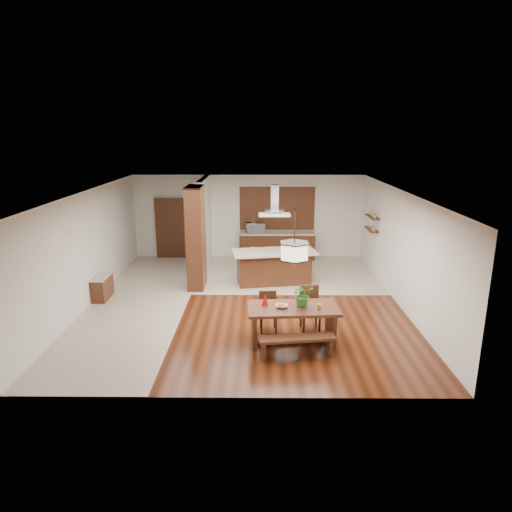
{
  "coord_description": "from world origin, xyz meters",
  "views": [
    {
      "loc": [
        0.38,
        -11.28,
        4.34
      ],
      "look_at": [
        0.3,
        0.0,
        1.25
      ],
      "focal_mm": 32.0,
      "sensor_mm": 36.0,
      "label": 1
    }
  ],
  "objects_px": {
    "dining_bench": "(297,347)",
    "foliage_plant": "(303,295)",
    "island_cup": "(288,250)",
    "dining_chair_left": "(268,312)",
    "hallway_console": "(102,287)",
    "range_hood": "(275,200)",
    "pendant_lantern": "(295,239)",
    "dining_chair_right": "(310,309)",
    "dining_table": "(293,316)",
    "microwave": "(255,228)",
    "fruit_bowl": "(282,306)",
    "kitchen_island": "(274,267)"
  },
  "relations": [
    {
      "from": "dining_chair_right",
      "to": "fruit_bowl",
      "type": "relative_size",
      "value": 4.03
    },
    {
      "from": "hallway_console",
      "to": "range_hood",
      "type": "xyz_separation_m",
      "value": [
        4.63,
        1.33,
        2.15
      ]
    },
    {
      "from": "dining_chair_left",
      "to": "kitchen_island",
      "type": "height_order",
      "value": "kitchen_island"
    },
    {
      "from": "fruit_bowl",
      "to": "microwave",
      "type": "bearing_deg",
      "value": 95.35
    },
    {
      "from": "pendant_lantern",
      "to": "dining_chair_right",
      "type": "bearing_deg",
      "value": 54.12
    },
    {
      "from": "dining_chair_right",
      "to": "dining_table",
      "type": "bearing_deg",
      "value": -131.47
    },
    {
      "from": "fruit_bowl",
      "to": "range_hood",
      "type": "relative_size",
      "value": 0.28
    },
    {
      "from": "microwave",
      "to": "pendant_lantern",
      "type": "bearing_deg",
      "value": -98.17
    },
    {
      "from": "dining_bench",
      "to": "island_cup",
      "type": "height_order",
      "value": "island_cup"
    },
    {
      "from": "dining_chair_left",
      "to": "range_hood",
      "type": "distance_m",
      "value": 3.91
    },
    {
      "from": "dining_chair_right",
      "to": "island_cup",
      "type": "height_order",
      "value": "island_cup"
    },
    {
      "from": "range_hood",
      "to": "island_cup",
      "type": "bearing_deg",
      "value": -10.67
    },
    {
      "from": "dining_chair_right",
      "to": "kitchen_island",
      "type": "bearing_deg",
      "value": 96.76
    },
    {
      "from": "kitchen_island",
      "to": "pendant_lantern",
      "type": "bearing_deg",
      "value": -95.4
    },
    {
      "from": "kitchen_island",
      "to": "range_hood",
      "type": "bearing_deg",
      "value": 80.5
    },
    {
      "from": "dining_table",
      "to": "kitchen_island",
      "type": "distance_m",
      "value": 3.89
    },
    {
      "from": "range_hood",
      "to": "dining_chair_left",
      "type": "bearing_deg",
      "value": -93.92
    },
    {
      "from": "dining_bench",
      "to": "island_cup",
      "type": "relative_size",
      "value": 12.49
    },
    {
      "from": "dining_table",
      "to": "island_cup",
      "type": "xyz_separation_m",
      "value": [
        0.13,
        3.81,
        0.46
      ]
    },
    {
      "from": "dining_table",
      "to": "dining_chair_right",
      "type": "relative_size",
      "value": 1.95
    },
    {
      "from": "dining_bench",
      "to": "microwave",
      "type": "bearing_deg",
      "value": 97.09
    },
    {
      "from": "dining_bench",
      "to": "foliage_plant",
      "type": "distance_m",
      "value": 1.12
    },
    {
      "from": "hallway_console",
      "to": "kitchen_island",
      "type": "bearing_deg",
      "value": 16.02
    },
    {
      "from": "pendant_lantern",
      "to": "fruit_bowl",
      "type": "xyz_separation_m",
      "value": [
        -0.24,
        -0.03,
        -1.43
      ]
    },
    {
      "from": "foliage_plant",
      "to": "island_cup",
      "type": "bearing_deg",
      "value": 91.23
    },
    {
      "from": "dining_bench",
      "to": "kitchen_island",
      "type": "height_order",
      "value": "kitchen_island"
    },
    {
      "from": "range_hood",
      "to": "microwave",
      "type": "xyz_separation_m",
      "value": [
        -0.58,
        2.65,
        -1.35
      ]
    },
    {
      "from": "dining_bench",
      "to": "foliage_plant",
      "type": "height_order",
      "value": "foliage_plant"
    },
    {
      "from": "hallway_console",
      "to": "kitchen_island",
      "type": "distance_m",
      "value": 4.82
    },
    {
      "from": "dining_table",
      "to": "pendant_lantern",
      "type": "height_order",
      "value": "pendant_lantern"
    },
    {
      "from": "pendant_lantern",
      "to": "foliage_plant",
      "type": "relative_size",
      "value": 2.66
    },
    {
      "from": "foliage_plant",
      "to": "fruit_bowl",
      "type": "xyz_separation_m",
      "value": [
        -0.45,
        -0.1,
        -0.22
      ]
    },
    {
      "from": "hallway_console",
      "to": "island_cup",
      "type": "relative_size",
      "value": 7.21
    },
    {
      "from": "dining_chair_right",
      "to": "fruit_bowl",
      "type": "distance_m",
      "value": 0.99
    },
    {
      "from": "dining_table",
      "to": "microwave",
      "type": "relative_size",
      "value": 3.24
    },
    {
      "from": "dining_bench",
      "to": "dining_chair_left",
      "type": "bearing_deg",
      "value": 113.96
    },
    {
      "from": "island_cup",
      "to": "fruit_bowl",
      "type": "bearing_deg",
      "value": -95.49
    },
    {
      "from": "pendant_lantern",
      "to": "fruit_bowl",
      "type": "relative_size",
      "value": 5.28
    },
    {
      "from": "dining_chair_right",
      "to": "microwave",
      "type": "relative_size",
      "value": 1.66
    },
    {
      "from": "dining_chair_right",
      "to": "foliage_plant",
      "type": "height_order",
      "value": "foliage_plant"
    },
    {
      "from": "range_hood",
      "to": "island_cup",
      "type": "height_order",
      "value": "range_hood"
    },
    {
      "from": "foliage_plant",
      "to": "kitchen_island",
      "type": "xyz_separation_m",
      "value": [
        -0.49,
        3.81,
        -0.53
      ]
    },
    {
      "from": "island_cup",
      "to": "dining_chair_right",
      "type": "bearing_deg",
      "value": -84.45
    },
    {
      "from": "dining_chair_left",
      "to": "fruit_bowl",
      "type": "bearing_deg",
      "value": -69.99
    },
    {
      "from": "fruit_bowl",
      "to": "island_cup",
      "type": "xyz_separation_m",
      "value": [
        0.37,
        3.84,
        0.22
      ]
    },
    {
      "from": "dining_chair_left",
      "to": "pendant_lantern",
      "type": "xyz_separation_m",
      "value": [
        0.51,
        -0.55,
        1.8
      ]
    },
    {
      "from": "dining_bench",
      "to": "range_hood",
      "type": "xyz_separation_m",
      "value": [
        -0.32,
        4.57,
        2.25
      ]
    },
    {
      "from": "hallway_console",
      "to": "pendant_lantern",
      "type": "relative_size",
      "value": 0.67
    },
    {
      "from": "kitchen_island",
      "to": "island_cup",
      "type": "relative_size",
      "value": 20.84
    },
    {
      "from": "dining_bench",
      "to": "pendant_lantern",
      "type": "relative_size",
      "value": 1.16
    }
  ]
}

